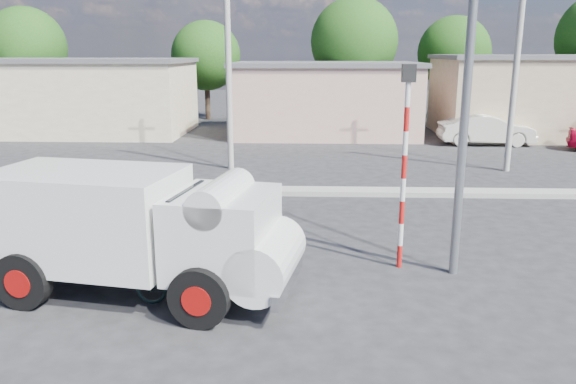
{
  "coord_description": "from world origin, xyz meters",
  "views": [
    {
      "loc": [
        1.24,
        -10.17,
        4.6
      ],
      "look_at": [
        0.69,
        3.0,
        1.3
      ],
      "focal_mm": 35.0,
      "sensor_mm": 36.0,
      "label": 1
    }
  ],
  "objects_px": {
    "cyclist": "(180,267)",
    "traffic_pole": "(405,151)",
    "car_cream": "(486,130)",
    "truck": "(142,229)",
    "streetlight": "(463,32)",
    "bicycle": "(181,282)"
  },
  "relations": [
    {
      "from": "cyclist",
      "to": "traffic_pole",
      "type": "relative_size",
      "value": 0.35
    },
    {
      "from": "car_cream",
      "to": "truck",
      "type": "bearing_deg",
      "value": 147.67
    },
    {
      "from": "truck",
      "to": "streetlight",
      "type": "relative_size",
      "value": 0.68
    },
    {
      "from": "bicycle",
      "to": "cyclist",
      "type": "height_order",
      "value": "cyclist"
    },
    {
      "from": "cyclist",
      "to": "car_cream",
      "type": "height_order",
      "value": "car_cream"
    },
    {
      "from": "traffic_pole",
      "to": "streetlight",
      "type": "relative_size",
      "value": 0.48
    },
    {
      "from": "car_cream",
      "to": "traffic_pole",
      "type": "bearing_deg",
      "value": 158.45
    },
    {
      "from": "car_cream",
      "to": "streetlight",
      "type": "relative_size",
      "value": 0.52
    },
    {
      "from": "streetlight",
      "to": "car_cream",
      "type": "bearing_deg",
      "value": 71.03
    },
    {
      "from": "car_cream",
      "to": "cyclist",
      "type": "bearing_deg",
      "value": 150.05
    },
    {
      "from": "cyclist",
      "to": "streetlight",
      "type": "height_order",
      "value": "streetlight"
    },
    {
      "from": "truck",
      "to": "traffic_pole",
      "type": "height_order",
      "value": "traffic_pole"
    },
    {
      "from": "traffic_pole",
      "to": "cyclist",
      "type": "bearing_deg",
      "value": -154.25
    },
    {
      "from": "bicycle",
      "to": "car_cream",
      "type": "distance_m",
      "value": 22.18
    },
    {
      "from": "cyclist",
      "to": "traffic_pole",
      "type": "bearing_deg",
      "value": -60.02
    },
    {
      "from": "truck",
      "to": "traffic_pole",
      "type": "bearing_deg",
      "value": 27.6
    },
    {
      "from": "truck",
      "to": "cyclist",
      "type": "height_order",
      "value": "truck"
    },
    {
      "from": "bicycle",
      "to": "traffic_pole",
      "type": "bearing_deg",
      "value": -60.02
    },
    {
      "from": "streetlight",
      "to": "bicycle",
      "type": "bearing_deg",
      "value": -161.23
    },
    {
      "from": "car_cream",
      "to": "streetlight",
      "type": "bearing_deg",
      "value": 161.53
    },
    {
      "from": "truck",
      "to": "streetlight",
      "type": "bearing_deg",
      "value": 22.34
    },
    {
      "from": "truck",
      "to": "cyclist",
      "type": "xyz_separation_m",
      "value": [
        0.8,
        -0.45,
        -0.58
      ]
    }
  ]
}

